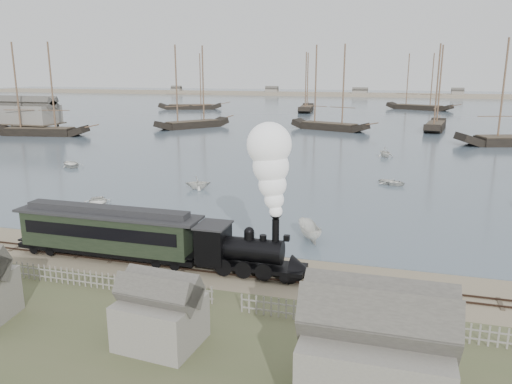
# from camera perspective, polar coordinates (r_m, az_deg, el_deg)

# --- Properties ---
(ground) EXTENTS (600.00, 600.00, 0.00)m
(ground) POSITION_cam_1_polar(r_m,az_deg,el_deg) (38.56, -5.31, -7.65)
(ground) COLOR tan
(ground) RESTS_ON ground
(harbor_water) EXTENTS (600.00, 336.00, 0.06)m
(harbor_water) POSITION_cam_1_polar(r_m,az_deg,el_deg) (204.23, 12.68, 9.51)
(harbor_water) COLOR #465464
(harbor_water) RESTS_ON ground
(rail_track) EXTENTS (120.00, 1.80, 0.16)m
(rail_track) POSITION_cam_1_polar(r_m,az_deg,el_deg) (36.83, -6.46, -8.67)
(rail_track) COLOR #33241C
(rail_track) RESTS_ON ground
(picket_fence_west) EXTENTS (19.00, 0.10, 1.20)m
(picket_fence_west) POSITION_cam_1_polar(r_m,az_deg,el_deg) (35.87, -19.42, -10.11)
(picket_fence_west) COLOR gray
(picket_fence_west) RESTS_ON ground
(picket_fence_east) EXTENTS (15.00, 0.10, 1.20)m
(picket_fence_east) POSITION_cam_1_polar(r_m,az_deg,el_deg) (29.39, 12.94, -15.15)
(picket_fence_east) COLOR gray
(picket_fence_east) RESTS_ON ground
(shed_mid) EXTENTS (4.00, 3.50, 3.60)m
(shed_mid) POSITION_cam_1_polar(r_m,az_deg,el_deg) (27.96, -10.73, -16.64)
(shed_mid) COLOR gray
(shed_mid) RESTS_ON ground
(far_spit) EXTENTS (500.00, 20.00, 1.80)m
(far_spit) POSITION_cam_1_polar(r_m,az_deg,el_deg) (283.97, 13.82, 10.55)
(far_spit) COLOR gray
(far_spit) RESTS_ON ground
(locomotive) EXTENTS (8.31, 3.10, 10.36)m
(locomotive) POSITION_cam_1_polar(r_m,az_deg,el_deg) (33.76, 0.93, -2.18)
(locomotive) COLOR black
(locomotive) RESTS_ON ground
(passenger_coach) EXTENTS (14.69, 2.83, 3.57)m
(passenger_coach) POSITION_cam_1_polar(r_m,az_deg,el_deg) (39.41, -16.56, -4.24)
(passenger_coach) COLOR black
(passenger_coach) RESTS_ON ground
(beached_dinghy) EXTENTS (4.43, 4.98, 0.85)m
(beached_dinghy) POSITION_cam_1_polar(r_m,az_deg,el_deg) (39.23, -7.27, -6.66)
(beached_dinghy) COLOR white
(beached_dinghy) RESTS_ON ground
(rowboat_0) EXTENTS (4.92, 4.62, 0.83)m
(rowboat_0) POSITION_cam_1_polar(r_m,az_deg,el_deg) (55.32, -17.64, -1.09)
(rowboat_0) COLOR white
(rowboat_0) RESTS_ON harbor_water
(rowboat_1) EXTENTS (3.47, 3.71, 1.58)m
(rowboat_1) POSITION_cam_1_polar(r_m,az_deg,el_deg) (60.49, -6.65, 1.08)
(rowboat_1) COLOR white
(rowboat_1) RESTS_ON harbor_water
(rowboat_2) EXTENTS (4.04, 3.08, 1.47)m
(rowboat_2) POSITION_cam_1_polar(r_m,az_deg,el_deg) (42.48, 6.11, -4.48)
(rowboat_2) COLOR white
(rowboat_2) RESTS_ON harbor_water
(rowboat_3) EXTENTS (3.68, 4.16, 0.71)m
(rowboat_3) POSITION_cam_1_polar(r_m,az_deg,el_deg) (64.66, 15.32, 1.11)
(rowboat_3) COLOR white
(rowboat_3) RESTS_ON harbor_water
(rowboat_6) EXTENTS (4.93, 5.13, 0.87)m
(rowboat_6) POSITION_cam_1_polar(r_m,az_deg,el_deg) (79.29, -20.42, 3.06)
(rowboat_6) COLOR white
(rowboat_6) RESTS_ON harbor_water
(rowboat_7) EXTENTS (4.14, 4.01, 1.67)m
(rowboat_7) POSITION_cam_1_polar(r_m,az_deg,el_deg) (85.03, 14.54, 4.43)
(rowboat_7) COLOR white
(rowboat_7) RESTS_ON harbor_water
(schooner_0) EXTENTS (21.61, 8.33, 20.00)m
(schooner_0) POSITION_cam_1_polar(r_m,az_deg,el_deg) (119.41, -23.85, 10.71)
(schooner_0) COLOR black
(schooner_0) RESTS_ON harbor_water
(schooner_1) EXTENTS (15.06, 18.30, 20.00)m
(schooner_1) POSITION_cam_1_polar(r_m,az_deg,el_deg) (125.17, -7.40, 11.83)
(schooner_1) COLOR black
(schooner_1) RESTS_ON harbor_water
(schooner_2) EXTENTS (19.75, 11.34, 20.00)m
(schooner_2) POSITION_cam_1_polar(r_m,az_deg,el_deg) (121.06, 8.53, 11.74)
(schooner_2) COLOR black
(schooner_2) RESTS_ON harbor_water
(schooner_3) EXTENTS (6.84, 19.03, 20.00)m
(schooner_3) POSITION_cam_1_polar(r_m,az_deg,el_deg) (127.24, 20.14, 11.16)
(schooner_3) COLOR black
(schooner_3) RESTS_ON harbor_water
(schooner_6) EXTENTS (23.26, 12.26, 20.00)m
(schooner_6) POSITION_cam_1_polar(r_m,az_deg,el_deg) (186.45, -7.62, 12.43)
(schooner_6) COLOR black
(schooner_6) RESTS_ON harbor_water
(schooner_7) EXTENTS (6.99, 21.05, 20.00)m
(schooner_7) POSITION_cam_1_polar(r_m,az_deg,el_deg) (175.81, 5.83, 12.40)
(schooner_7) COLOR black
(schooner_7) RESTS_ON harbor_water
(schooner_8) EXTENTS (23.76, 15.18, 20.00)m
(schooner_8) POSITION_cam_1_polar(r_m,az_deg,el_deg) (191.82, 18.32, 11.90)
(schooner_8) COLOR black
(schooner_8) RESTS_ON harbor_water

